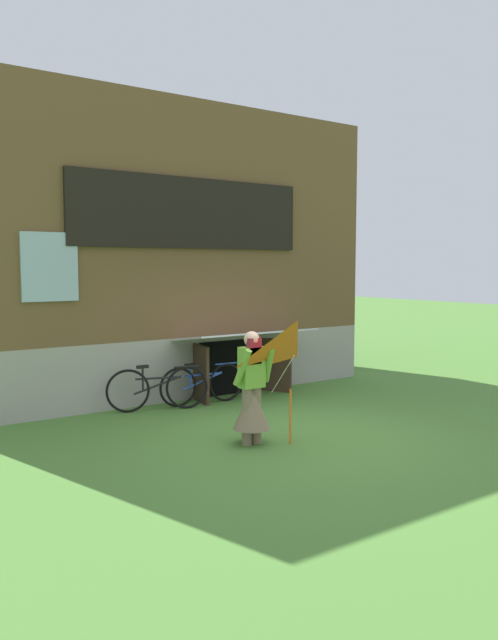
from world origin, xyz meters
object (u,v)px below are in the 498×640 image
at_px(kite, 298,351).
at_px(bicycle_black, 158,388).
at_px(person, 252,397).
at_px(bicycle_blue, 202,384).

distance_m(kite, bicycle_black, 3.26).
height_order(person, kite, kite).
bearing_deg(kite, bicycle_black, 100.98).
xyz_separation_m(person, bicycle_blue, (0.70, 2.56, -0.30)).
relative_size(person, bicycle_black, 0.94).
bearing_deg(person, bicycle_black, 70.99).
distance_m(bicycle_blue, bicycle_black, 0.89).
bearing_deg(person, bicycle_blue, 51.40).
bearing_deg(bicycle_black, kite, -61.63).
xyz_separation_m(bicycle_blue, bicycle_black, (-0.89, -0.00, 0.02)).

